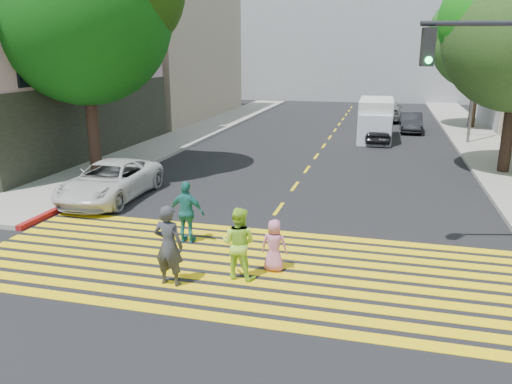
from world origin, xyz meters
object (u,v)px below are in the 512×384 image
at_px(white_van, 375,121).
at_px(dark_car_near, 378,132).
at_px(pedestrian_child, 274,245).
at_px(pedestrian_man, 169,246).
at_px(tree_left, 85,5).
at_px(white_sedan, 110,181).
at_px(dark_car_parked, 411,122).
at_px(silver_car, 388,111).
at_px(pedestrian_extra, 187,212).
at_px(pedestrian_woman, 239,243).
at_px(tree_right_far, 483,35).

bearing_deg(white_van, dark_car_near, -80.16).
bearing_deg(pedestrian_child, white_van, -93.19).
bearing_deg(pedestrian_man, tree_left, -46.62).
bearing_deg(white_sedan, dark_car_parked, 59.09).
bearing_deg(silver_car, dark_car_parked, 106.45).
xyz_separation_m(pedestrian_man, dark_car_near, (4.03, 19.87, -0.30)).
distance_m(tree_left, silver_car, 24.98).
bearing_deg(pedestrian_extra, silver_car, -96.86).
bearing_deg(pedestrian_child, pedestrian_woman, 42.41).
bearing_deg(pedestrian_woman, white_van, -90.75).
bearing_deg(tree_left, tree_right_far, 46.06).
distance_m(pedestrian_extra, dark_car_parked, 23.11).
relative_size(pedestrian_child, silver_car, 0.25).
bearing_deg(dark_car_parked, white_sedan, -120.22).
bearing_deg(pedestrian_extra, tree_left, -40.19).
height_order(pedestrian_man, pedestrian_extra, pedestrian_man).
relative_size(tree_left, silver_car, 2.01).
distance_m(pedestrian_woman, dark_car_near, 19.33).
distance_m(tree_right_far, pedestrian_extra, 27.20).
bearing_deg(tree_right_far, tree_left, -133.94).
bearing_deg(pedestrian_child, silver_car, -92.99).
relative_size(pedestrian_man, dark_car_parked, 0.49).
relative_size(pedestrian_extra, white_van, 0.34).
relative_size(tree_right_far, pedestrian_woman, 5.32).
bearing_deg(pedestrian_extra, tree_right_far, -109.92).
distance_m(pedestrian_woman, white_sedan, 7.99).
xyz_separation_m(pedestrian_woman, white_van, (2.45, 20.14, 0.28)).
height_order(pedestrian_woman, white_van, white_van).
bearing_deg(pedestrian_woman, dark_car_parked, -94.78).
bearing_deg(dark_car_parked, tree_right_far, 29.02).
bearing_deg(pedestrian_man, dark_car_parked, -99.39).
xyz_separation_m(pedestrian_woman, pedestrian_extra, (-1.99, 1.81, 0.01)).
distance_m(tree_left, pedestrian_child, 13.54).
relative_size(pedestrian_man, white_sedan, 0.39).
height_order(white_sedan, silver_car, silver_car).
xyz_separation_m(dark_car_near, white_van, (-0.19, 1.00, 0.50)).
relative_size(pedestrian_child, white_van, 0.25).
xyz_separation_m(pedestrian_extra, dark_car_parked, (6.63, 22.13, -0.22)).
distance_m(tree_left, pedestrian_woman, 13.33).
xyz_separation_m(dark_car_near, silver_car, (0.54, 10.23, 0.11)).
height_order(pedestrian_extra, dark_car_parked, pedestrian_extra).
distance_m(tree_left, white_van, 17.24).
relative_size(tree_left, tree_right_far, 1.12).
height_order(pedestrian_extra, white_sedan, pedestrian_extra).
height_order(tree_left, dark_car_parked, tree_left).
distance_m(pedestrian_extra, white_sedan, 5.31).
bearing_deg(pedestrian_extra, pedestrian_man, 107.24).
bearing_deg(pedestrian_woman, tree_right_far, -102.22).
distance_m(pedestrian_woman, dark_car_parked, 24.39).
bearing_deg(dark_car_parked, pedestrian_woman, -101.35).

